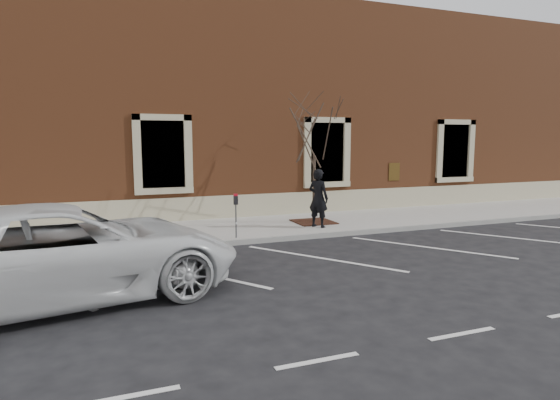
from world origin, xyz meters
name	(u,v)px	position (x,y,z in m)	size (l,w,h in m)	color
ground	(287,240)	(0.00, 0.00, 0.00)	(120.00, 120.00, 0.00)	#28282B
sidewalk_near	(267,227)	(0.00, 1.75, 0.07)	(40.00, 3.50, 0.15)	#B8B3AC
curb_near	(288,238)	(0.00, -0.05, 0.07)	(40.00, 0.12, 0.15)	#9E9E99
parking_stripes	(321,258)	(0.00, -2.20, 0.00)	(28.00, 4.40, 0.01)	silver
building_civic	(220,113)	(0.00, 7.74, 4.00)	(40.00, 8.62, 8.00)	brown
man	(318,198)	(1.37, 0.82, 1.07)	(0.67, 0.44, 1.83)	black
parking_meter	(236,207)	(-1.48, 0.18, 1.02)	(0.11, 0.09, 1.25)	#595B60
tree_grate	(314,222)	(1.61, 1.65, 0.17)	(1.26, 1.26, 0.03)	#3E1B13
sapling	(314,137)	(1.61, 1.65, 2.97)	(2.42, 2.42, 4.04)	#402E27
white_truck	(64,252)	(-5.63, -3.18, 0.88)	(2.92, 6.33, 1.76)	silver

